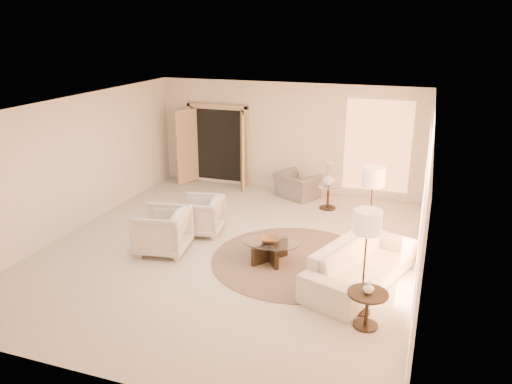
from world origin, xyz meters
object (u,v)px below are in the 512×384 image
(side_table, at_px, (328,194))
(bowl, at_px, (270,239))
(armchair_left, at_px, (200,214))
(floor_lamp_near, at_px, (373,181))
(floor_lamp_far, at_px, (367,227))
(end_vase, at_px, (369,288))
(accent_chair, at_px, (297,182))
(armchair_right, at_px, (162,229))
(side_vase, at_px, (329,179))
(sofa, at_px, (361,264))
(end_table, at_px, (367,303))
(coffee_table, at_px, (270,249))

(side_table, distance_m, bowl, 3.14)
(side_table, bearing_deg, armchair_left, -133.83)
(floor_lamp_near, distance_m, bowl, 2.16)
(armchair_left, height_order, floor_lamp_far, floor_lamp_far)
(bowl, xyz_separation_m, end_vase, (1.96, -1.55, 0.19))
(bowl, height_order, end_vase, end_vase)
(accent_chair, bearing_deg, bowl, 122.56)
(armchair_right, distance_m, side_vase, 4.23)
(sofa, xyz_separation_m, side_table, (-1.25, 3.39, -0.00))
(armchair_left, height_order, end_vase, armchair_left)
(armchair_left, distance_m, floor_lamp_near, 3.61)
(armchair_right, xyz_separation_m, end_table, (4.03, -1.27, -0.10))
(sofa, height_order, side_table, sofa)
(accent_chair, relative_size, side_table, 1.63)
(accent_chair, bearing_deg, armchair_right, 93.01)
(coffee_table, bearing_deg, armchair_left, 156.25)
(floor_lamp_near, xyz_separation_m, end_vase, (0.28, -2.43, -0.85))
(coffee_table, height_order, floor_lamp_far, floor_lamp_far)
(sofa, xyz_separation_m, end_vase, (0.26, -1.26, 0.27))
(floor_lamp_near, bearing_deg, coffee_table, -152.29)
(end_vase, bearing_deg, side_vase, 107.91)
(floor_lamp_near, bearing_deg, accent_chair, 127.64)
(armchair_right, bearing_deg, end_vase, 63.19)
(armchair_left, distance_m, bowl, 1.94)
(sofa, distance_m, coffee_table, 1.73)
(side_table, bearing_deg, accent_chair, 149.43)
(floor_lamp_near, bearing_deg, end_vase, -83.45)
(sofa, height_order, armchair_right, armchair_right)
(accent_chair, bearing_deg, floor_lamp_far, 140.95)
(coffee_table, relative_size, end_table, 1.86)
(end_table, height_order, side_table, side_table)
(floor_lamp_far, distance_m, side_vase, 4.57)
(side_table, relative_size, side_vase, 2.15)
(accent_chair, relative_size, floor_lamp_near, 0.55)
(end_vase, distance_m, side_vase, 4.89)
(armchair_left, xyz_separation_m, bowl, (1.77, -0.78, 0.01))
(armchair_left, bearing_deg, end_vase, 48.76)
(end_table, height_order, floor_lamp_near, floor_lamp_near)
(coffee_table, bearing_deg, accent_chair, 96.91)
(bowl, bearing_deg, end_table, -38.31)
(sofa, xyz_separation_m, floor_lamp_far, (0.14, -0.91, 1.06))
(sofa, bearing_deg, end_vase, -148.38)
(armchair_right, xyz_separation_m, coffee_table, (2.07, 0.28, -0.23))
(floor_lamp_far, distance_m, bowl, 2.41)
(floor_lamp_far, height_order, side_vase, floor_lamp_far)
(floor_lamp_near, height_order, side_vase, floor_lamp_near)
(sofa, distance_m, armchair_right, 3.77)
(coffee_table, xyz_separation_m, bowl, (0.00, 0.00, 0.19))
(end_vase, bearing_deg, end_table, 0.00)
(side_vase, bearing_deg, sofa, -69.81)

